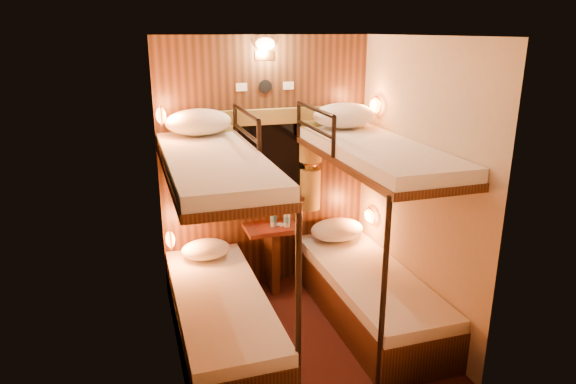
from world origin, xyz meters
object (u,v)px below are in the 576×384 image
object	(u,v)px
bunk_left	(219,281)
bottle_left	(274,217)
bunk_right	(369,260)
table	(272,249)
bottle_right	(287,218)

from	to	relation	value
bunk_left	bottle_left	distance (m)	1.03
bunk_left	bunk_right	xyz separation A→B (m)	(1.30, 0.00, 0.00)
bunk_left	bottle_left	size ratio (longest dim) A/B	8.54
table	bottle_right	world-z (taller)	bottle_right
table	bottle_left	world-z (taller)	bottle_left
bunk_left	table	distance (m)	1.02
bunk_right	bottle_left	distance (m)	1.01
bottle_left	bottle_right	bearing A→B (deg)	-22.24
bunk_left	bottle_left	xyz separation A→B (m)	(0.66, 0.77, 0.19)
table	bunk_right	bearing A→B (deg)	-50.33
bunk_right	bunk_left	bearing A→B (deg)	180.00
bottle_left	table	bearing A→B (deg)	148.14
bunk_right	table	bearing A→B (deg)	129.67
bunk_left	bottle_right	bearing A→B (deg)	42.80
bunk_right	table	distance (m)	1.02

